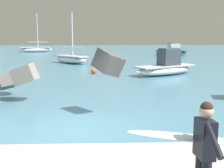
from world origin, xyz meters
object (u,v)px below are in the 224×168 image
(boat_near_right, at_px, (71,59))
(mooring_buoy_middle, at_px, (85,57))
(boat_near_centre, at_px, (36,49))
(boat_mid_centre, at_px, (166,67))
(boat_mid_left, at_px, (172,51))
(mooring_buoy_inner, at_px, (94,71))
(surfer_with_board, at_px, (199,146))
(mooring_buoy_outer, at_px, (66,55))

(boat_near_right, relative_size, mooring_buoy_middle, 12.23)
(boat_near_centre, height_order, boat_mid_centre, boat_near_centre)
(boat_near_right, bearing_deg, boat_mid_centre, -49.21)
(boat_near_right, height_order, boat_mid_left, boat_near_right)
(boat_near_centre, bearing_deg, mooring_buoy_inner, -69.70)
(boat_near_right, distance_m, mooring_buoy_middle, 6.54)
(surfer_with_board, relative_size, mooring_buoy_outer, 4.80)
(boat_near_centre, height_order, mooring_buoy_outer, boat_near_centre)
(boat_near_centre, distance_m, boat_near_right, 22.85)
(surfer_with_board, height_order, boat_near_right, boat_near_right)
(boat_near_right, bearing_deg, mooring_buoy_middle, 80.20)
(mooring_buoy_middle, bearing_deg, mooring_buoy_outer, 132.57)
(boat_mid_centre, bearing_deg, boat_mid_left, 75.25)
(mooring_buoy_inner, height_order, mooring_buoy_middle, same)
(mooring_buoy_outer, bearing_deg, boat_near_right, -80.51)
(boat_mid_centre, relative_size, mooring_buoy_middle, 12.42)
(boat_mid_left, height_order, boat_mid_centre, boat_mid_centre)
(mooring_buoy_middle, xyz_separation_m, mooring_buoy_outer, (-2.68, 2.92, 0.00))
(boat_near_right, distance_m, mooring_buoy_inner, 9.03)
(boat_near_centre, xyz_separation_m, mooring_buoy_outer, (6.83, -11.90, -0.29))
(boat_mid_left, relative_size, mooring_buoy_middle, 11.91)
(surfer_with_board, distance_m, mooring_buoy_middle, 33.74)
(mooring_buoy_middle, bearing_deg, boat_near_right, -99.80)
(boat_mid_centre, bearing_deg, mooring_buoy_inner, 171.45)
(surfer_with_board, distance_m, boat_near_centre, 50.11)
(surfer_with_board, relative_size, mooring_buoy_middle, 4.80)
(boat_near_centre, distance_m, boat_mid_left, 24.03)
(surfer_with_board, distance_m, boat_near_right, 27.52)
(boat_mid_centre, xyz_separation_m, mooring_buoy_outer, (-9.72, 18.81, -0.39))
(mooring_buoy_middle, distance_m, mooring_buoy_outer, 3.96)
(mooring_buoy_outer, bearing_deg, boat_near_centre, 119.85)
(mooring_buoy_inner, bearing_deg, boat_mid_left, 61.69)
(surfer_with_board, relative_size, boat_near_centre, 0.31)
(boat_mid_left, bearing_deg, boat_near_centre, 157.62)
(boat_mid_left, bearing_deg, mooring_buoy_inner, -118.31)
(boat_near_right, distance_m, boat_mid_centre, 12.49)
(boat_near_centre, relative_size, boat_mid_centre, 1.24)
(boat_near_right, height_order, mooring_buoy_middle, boat_near_right)
(mooring_buoy_middle, bearing_deg, surfer_with_board, -83.72)
(boat_mid_centre, height_order, mooring_buoy_inner, boat_mid_centre)
(boat_near_centre, xyz_separation_m, mooring_buoy_inner, (11.06, -29.88, -0.29))
(boat_near_right, xyz_separation_m, mooring_buoy_inner, (2.67, -8.63, -0.25))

